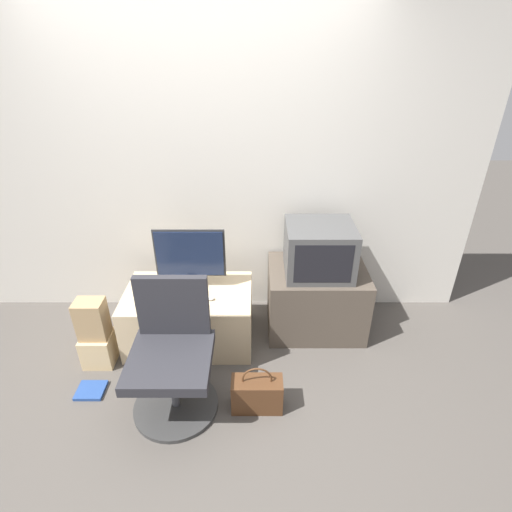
% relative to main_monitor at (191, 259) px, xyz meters
% --- Properties ---
extents(ground_plane, '(12.00, 12.00, 0.00)m').
position_rel_main_monitor_xyz_m(ground_plane, '(0.09, -0.88, -0.71)').
color(ground_plane, '#4C4742').
extents(wall_back, '(4.40, 0.05, 2.60)m').
position_rel_main_monitor_xyz_m(wall_back, '(0.09, 0.45, 0.59)').
color(wall_back, beige).
rests_on(wall_back, ground_plane).
extents(desk, '(0.98, 0.61, 0.46)m').
position_rel_main_monitor_xyz_m(desk, '(-0.03, -0.07, -0.48)').
color(desk, '#CCB289').
rests_on(desk, ground_plane).
extents(side_stand, '(0.78, 0.60, 0.56)m').
position_rel_main_monitor_xyz_m(side_stand, '(0.99, 0.10, -0.43)').
color(side_stand, '#4C4238').
rests_on(side_stand, ground_plane).
extents(main_monitor, '(0.53, 0.22, 0.50)m').
position_rel_main_monitor_xyz_m(main_monitor, '(0.00, 0.00, 0.00)').
color(main_monitor, '#2D2D2D').
rests_on(main_monitor, desk).
extents(keyboard, '(0.28, 0.10, 0.01)m').
position_rel_main_monitor_xyz_m(keyboard, '(-0.03, -0.16, -0.24)').
color(keyboard, silver).
rests_on(keyboard, desk).
extents(mouse, '(0.05, 0.03, 0.03)m').
position_rel_main_monitor_xyz_m(mouse, '(0.16, -0.18, -0.24)').
color(mouse, silver).
rests_on(mouse, desk).
extents(crt_tv, '(0.51, 0.46, 0.39)m').
position_rel_main_monitor_xyz_m(crt_tv, '(0.98, 0.07, 0.04)').
color(crt_tv, '#474747').
rests_on(crt_tv, side_stand).
extents(office_chair, '(0.56, 0.56, 0.89)m').
position_rel_main_monitor_xyz_m(office_chair, '(-0.04, -0.71, -0.33)').
color(office_chair, '#333333').
rests_on(office_chair, ground_plane).
extents(cardboard_box_lower, '(0.22, 0.22, 0.25)m').
position_rel_main_monitor_xyz_m(cardboard_box_lower, '(-0.68, -0.33, -0.58)').
color(cardboard_box_lower, '#D1B27F').
rests_on(cardboard_box_lower, ground_plane).
extents(cardboard_box_upper, '(0.20, 0.15, 0.31)m').
position_rel_main_monitor_xyz_m(cardboard_box_upper, '(-0.68, -0.33, -0.31)').
color(cardboard_box_upper, '#A3845B').
rests_on(cardboard_box_upper, cardboard_box_lower).
extents(handbag, '(0.34, 0.15, 0.35)m').
position_rel_main_monitor_xyz_m(handbag, '(0.50, -0.76, -0.58)').
color(handbag, '#4C2D19').
rests_on(handbag, ground_plane).
extents(book, '(0.19, 0.17, 0.02)m').
position_rel_main_monitor_xyz_m(book, '(-0.66, -0.64, -0.70)').
color(book, navy).
rests_on(book, ground_plane).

